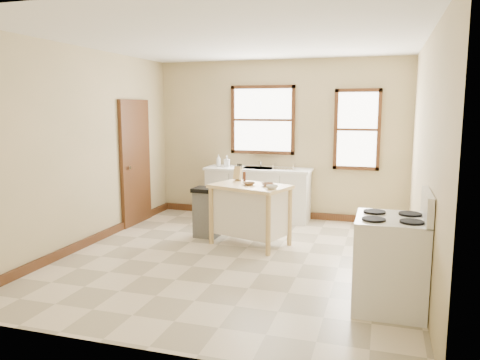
% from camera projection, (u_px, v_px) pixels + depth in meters
% --- Properties ---
extents(floor, '(5.00, 5.00, 0.00)m').
position_uv_depth(floor, '(237.00, 258.00, 6.19)').
color(floor, beige).
rests_on(floor, ground).
extents(ceiling, '(5.00, 5.00, 0.00)m').
position_uv_depth(ceiling, '(237.00, 39.00, 5.76)').
color(ceiling, white).
rests_on(ceiling, ground).
extents(wall_back, '(4.50, 0.04, 2.80)m').
position_uv_depth(wall_back, '(279.00, 140.00, 8.34)').
color(wall_back, tan).
rests_on(wall_back, ground).
extents(wall_left, '(0.04, 5.00, 2.80)m').
position_uv_depth(wall_left, '(86.00, 148.00, 6.63)').
color(wall_left, tan).
rests_on(wall_left, ground).
extents(wall_right, '(0.04, 5.00, 2.80)m').
position_uv_depth(wall_right, '(425.00, 158.00, 5.32)').
color(wall_right, tan).
rests_on(wall_right, ground).
extents(window_main, '(1.17, 0.06, 1.22)m').
position_uv_depth(window_main, '(263.00, 120.00, 8.35)').
color(window_main, '#412311').
rests_on(window_main, wall_back).
extents(window_side, '(0.77, 0.06, 1.37)m').
position_uv_depth(window_side, '(357.00, 130.00, 7.90)').
color(window_side, '#412311').
rests_on(window_side, wall_back).
extents(door_left, '(0.06, 0.90, 2.10)m').
position_uv_depth(door_left, '(136.00, 162.00, 7.90)').
color(door_left, '#412311').
rests_on(door_left, ground).
extents(baseboard_back, '(4.50, 0.04, 0.12)m').
position_uv_depth(baseboard_back, '(278.00, 213.00, 8.52)').
color(baseboard_back, '#412311').
rests_on(baseboard_back, ground).
extents(baseboard_left, '(0.04, 5.00, 0.12)m').
position_uv_depth(baseboard_left, '(92.00, 240.00, 6.83)').
color(baseboard_left, '#412311').
rests_on(baseboard_left, ground).
extents(sink_counter, '(1.86, 0.62, 0.92)m').
position_uv_depth(sink_counter, '(258.00, 194.00, 8.29)').
color(sink_counter, silver).
rests_on(sink_counter, ground).
extents(faucet, '(0.03, 0.03, 0.22)m').
position_uv_depth(faucet, '(261.00, 161.00, 8.37)').
color(faucet, silver).
rests_on(faucet, sink_counter).
extents(soap_bottle_a, '(0.10, 0.10, 0.22)m').
position_uv_depth(soap_bottle_a, '(218.00, 161.00, 8.37)').
color(soap_bottle_a, '#B2B2B2').
rests_on(soap_bottle_a, sink_counter).
extents(soap_bottle_b, '(0.10, 0.10, 0.20)m').
position_uv_depth(soap_bottle_b, '(227.00, 161.00, 8.37)').
color(soap_bottle_b, '#B2B2B2').
rests_on(soap_bottle_b, sink_counter).
extents(dish_rack, '(0.41, 0.33, 0.09)m').
position_uv_depth(dish_rack, '(285.00, 167.00, 8.00)').
color(dish_rack, silver).
rests_on(dish_rack, sink_counter).
extents(kitchen_island, '(1.23, 0.98, 0.88)m').
position_uv_depth(kitchen_island, '(250.00, 215.00, 6.73)').
color(kitchen_island, '#E6C787').
rests_on(kitchen_island, ground).
extents(knife_block, '(0.11, 0.11, 0.20)m').
position_uv_depth(knife_block, '(238.00, 174.00, 7.07)').
color(knife_block, tan).
rests_on(knife_block, kitchen_island).
extents(pepper_grinder, '(0.05, 0.05, 0.15)m').
position_uv_depth(pepper_grinder, '(244.00, 176.00, 7.00)').
color(pepper_grinder, '#3F1E11').
rests_on(pepper_grinder, kitchen_island).
extents(bowl_a, '(0.23, 0.23, 0.04)m').
position_uv_depth(bowl_a, '(249.00, 184.00, 6.64)').
color(bowl_a, brown).
rests_on(bowl_a, kitchen_island).
extents(bowl_b, '(0.23, 0.23, 0.04)m').
position_uv_depth(bowl_b, '(268.00, 184.00, 6.57)').
color(bowl_b, brown).
rests_on(bowl_b, kitchen_island).
extents(bowl_c, '(0.20, 0.20, 0.05)m').
position_uv_depth(bowl_c, '(272.00, 187.00, 6.34)').
color(bowl_c, silver).
rests_on(bowl_c, kitchen_island).
extents(trash_bin, '(0.41, 0.35, 0.76)m').
position_uv_depth(trash_bin, '(207.00, 212.00, 7.15)').
color(trash_bin, '#5E5D5B').
rests_on(trash_bin, ground).
extents(gas_stove, '(0.74, 0.75, 1.19)m').
position_uv_depth(gas_stove, '(391.00, 250.00, 4.57)').
color(gas_stove, white).
rests_on(gas_stove, ground).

